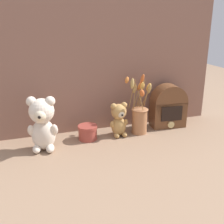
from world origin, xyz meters
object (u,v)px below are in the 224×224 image
(vintage_radio, at_px, (168,107))
(teddy_bear_large, at_px, (42,123))
(teddy_bear_medium, at_px, (119,119))
(flower_vase, at_px, (140,115))
(decorative_tin_tall, at_px, (88,132))

(vintage_radio, bearing_deg, teddy_bear_large, -173.28)
(teddy_bear_medium, bearing_deg, flower_vase, 3.01)
(teddy_bear_medium, xyz_separation_m, flower_vase, (0.12, 0.01, 0.01))
(teddy_bear_large, relative_size, decorative_tin_tall, 2.62)
(teddy_bear_large, height_order, vintage_radio, teddy_bear_large)
(teddy_bear_medium, height_order, decorative_tin_tall, teddy_bear_medium)
(teddy_bear_large, xyz_separation_m, flower_vase, (0.53, 0.05, -0.04))
(teddy_bear_large, distance_m, decorative_tin_tall, 0.26)
(teddy_bear_large, distance_m, flower_vase, 0.53)
(teddy_bear_medium, distance_m, flower_vase, 0.12)
(flower_vase, relative_size, vintage_radio, 1.29)
(vintage_radio, distance_m, decorative_tin_tall, 0.51)
(teddy_bear_large, xyz_separation_m, teddy_bear_medium, (0.41, 0.04, -0.04))
(teddy_bear_large, distance_m, teddy_bear_medium, 0.41)
(teddy_bear_large, height_order, teddy_bear_medium, teddy_bear_large)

